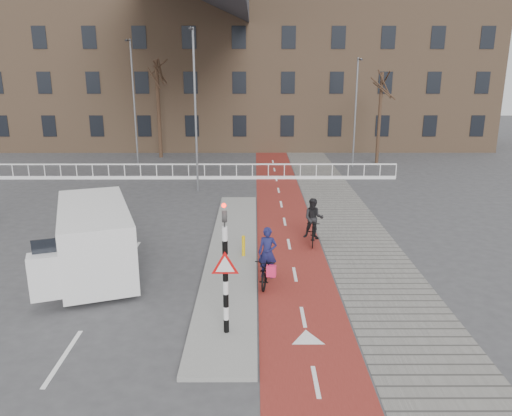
{
  "coord_description": "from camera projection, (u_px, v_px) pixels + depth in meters",
  "views": [
    {
      "loc": [
        0.14,
        -13.64,
        6.76
      ],
      "look_at": [
        0.19,
        5.0,
        1.5
      ],
      "focal_mm": 35.0,
      "sensor_mm": 36.0,
      "label": 1
    }
  ],
  "objects": [
    {
      "name": "bike_lane",
      "position": [
        282.0,
        210.0,
        24.59
      ],
      "size": [
        2.5,
        60.0,
        0.01
      ],
      "primitive_type": "cube",
      "color": "maroon",
      "rests_on": "ground"
    },
    {
      "name": "streetlight_left",
      "position": [
        134.0,
        104.0,
        34.96
      ],
      "size": [
        0.12,
        0.12,
        8.63
      ],
      "primitive_type": "cylinder",
      "color": "slate",
      "rests_on": "ground"
    },
    {
      "name": "tree_mid",
      "position": [
        159.0,
        110.0,
        37.97
      ],
      "size": [
        0.29,
        0.29,
        7.32
      ],
      "primitive_type": "cylinder",
      "color": "#332116",
      "rests_on": "ground"
    },
    {
      "name": "sidewalk",
      "position": [
        339.0,
        210.0,
        24.6
      ],
      "size": [
        3.0,
        60.0,
        0.01
      ],
      "primitive_type": "cube",
      "color": "slate",
      "rests_on": "ground"
    },
    {
      "name": "van",
      "position": [
        95.0,
        238.0,
        16.76
      ],
      "size": [
        3.87,
        5.84,
        2.33
      ],
      "rotation": [
        0.0,
        0.0,
        0.34
      ],
      "color": "silver",
      "rests_on": "ground"
    },
    {
      "name": "traffic_signal",
      "position": [
        225.0,
        265.0,
        12.47
      ],
      "size": [
        0.8,
        0.8,
        3.68
      ],
      "color": "black",
      "rests_on": "curb_island"
    },
    {
      "name": "railing",
      "position": [
        173.0,
        174.0,
        31.23
      ],
      "size": [
        28.0,
        0.1,
        0.99
      ],
      "color": "silver",
      "rests_on": "ground"
    },
    {
      "name": "cyclist_near",
      "position": [
        268.0,
        265.0,
        15.99
      ],
      "size": [
        0.96,
        1.9,
        1.89
      ],
      "rotation": [
        0.0,
        0.0,
        -0.19
      ],
      "color": "black",
      "rests_on": "bike_lane"
    },
    {
      "name": "bollard",
      "position": [
        243.0,
        246.0,
        18.17
      ],
      "size": [
        0.12,
        0.12,
        0.76
      ],
      "primitive_type": "cylinder",
      "color": "yellow",
      "rests_on": "curb_island"
    },
    {
      "name": "streetlight_near",
      "position": [
        196.0,
        113.0,
        27.13
      ],
      "size": [
        0.12,
        0.12,
        8.79
      ],
      "primitive_type": "cylinder",
      "color": "slate",
      "rests_on": "ground"
    },
    {
      "name": "tree_right",
      "position": [
        379.0,
        119.0,
        35.63
      ],
      "size": [
        0.23,
        0.23,
        6.45
      ],
      "primitive_type": "cylinder",
      "color": "#332116",
      "rests_on": "ground"
    },
    {
      "name": "streetlight_right",
      "position": [
        355.0,
        114.0,
        34.26
      ],
      "size": [
        0.12,
        0.12,
        7.41
      ],
      "primitive_type": "cylinder",
      "color": "slate",
      "rests_on": "ground"
    },
    {
      "name": "cyclist_far",
      "position": [
        313.0,
        225.0,
        19.61
      ],
      "size": [
        0.86,
        1.76,
        1.86
      ],
      "rotation": [
        0.0,
        0.0,
        -0.13
      ],
      "color": "black",
      "rests_on": "bike_lane"
    },
    {
      "name": "ground",
      "position": [
        250.0,
        301.0,
        14.96
      ],
      "size": [
        120.0,
        120.0,
        0.0
      ],
      "primitive_type": "plane",
      "color": "#38383A",
      "rests_on": "ground"
    },
    {
      "name": "curb_island",
      "position": [
        232.0,
        252.0,
        18.79
      ],
      "size": [
        1.8,
        16.0,
        0.12
      ],
      "primitive_type": "cube",
      "color": "gray",
      "rests_on": "ground"
    },
    {
      "name": "townhouse_row",
      "position": [
        219.0,
        55.0,
        43.63
      ],
      "size": [
        46.0,
        10.0,
        15.9
      ],
      "color": "#7F6047",
      "rests_on": "ground"
    }
  ]
}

